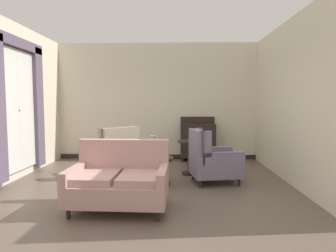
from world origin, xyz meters
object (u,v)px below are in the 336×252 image
side_table (189,154)px  porcelain_vase (153,148)px  coffee_table (150,163)px  armchair_foreground_right (211,160)px  settee (120,181)px  armchair_near_sideboard (115,154)px  sideboard (198,140)px

side_table → porcelain_vase: bearing=-131.0°
coffee_table → armchair_foreground_right: (1.14, 0.22, 0.00)m
settee → armchair_foreground_right: armchair_foreground_right is taller
coffee_table → porcelain_vase: bearing=46.7°
armchair_near_sideboard → armchair_foreground_right: 2.07m
sideboard → coffee_table: bearing=-114.1°
sideboard → armchair_near_sideboard: bearing=-141.6°
armchair_near_sideboard → armchair_foreground_right: bearing=119.4°
porcelain_vase → armchair_near_sideboard: bearing=137.8°
coffee_table → porcelain_vase: 0.27m
coffee_table → side_table: size_ratio=1.19×
coffee_table → armchair_near_sideboard: size_ratio=0.73×
settee → sideboard: 3.77m
side_table → sideboard: 1.48m
armchair_foreground_right → porcelain_vase: bearing=88.9°
porcelain_vase → settee: (-0.38, -1.23, -0.29)m
armchair_foreground_right → coffee_table: bearing=90.8°
armchair_near_sideboard → side_table: bearing=138.0°
coffee_table → settee: bearing=-105.8°
armchair_foreground_right → side_table: size_ratio=1.42×
settee → armchair_foreground_right: bearing=45.3°
armchair_near_sideboard → side_table: 1.59m
porcelain_vase → armchair_near_sideboard: armchair_near_sideboard is taller
armchair_near_sideboard → settee: bearing=60.6°
coffee_table → settee: (-0.34, -1.18, -0.03)m
porcelain_vase → side_table: porcelain_vase is taller
armchair_foreground_right → sideboard: (-0.10, 2.10, 0.11)m
sideboard → armchair_foreground_right: bearing=-87.2°
armchair_near_sideboard → sideboard: (1.87, 1.48, 0.11)m
armchair_foreground_right → settee: bearing=123.5°
armchair_near_sideboard → side_table: armchair_near_sideboard is taller
coffee_table → sideboard: size_ratio=0.74×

